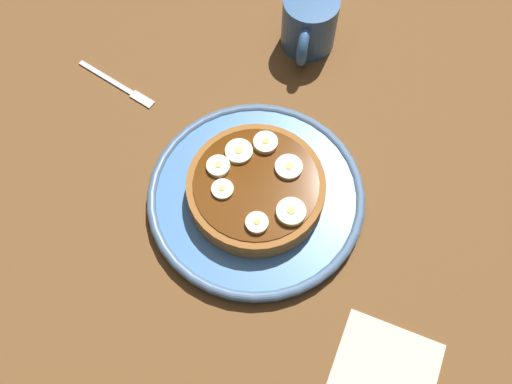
# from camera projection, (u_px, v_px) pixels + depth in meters

# --- Properties ---
(ground_plane) EXTENTS (1.40, 1.40, 0.03)m
(ground_plane) POSITION_uv_depth(u_px,v_px,m) (256.00, 205.00, 0.72)
(ground_plane) COLOR brown
(plate) EXTENTS (0.27, 0.27, 0.02)m
(plate) POSITION_uv_depth(u_px,v_px,m) (256.00, 196.00, 0.69)
(plate) COLOR #3F72B2
(plate) RESTS_ON ground_plane
(pancake_stack) EXTENTS (0.17, 0.17, 0.03)m
(pancake_stack) POSITION_uv_depth(u_px,v_px,m) (254.00, 188.00, 0.67)
(pancake_stack) COLOR #9C6A34
(pancake_stack) RESTS_ON plate
(banana_slice_0) EXTENTS (0.03, 0.03, 0.01)m
(banana_slice_0) POSITION_uv_depth(u_px,v_px,m) (218.00, 166.00, 0.67)
(banana_slice_0) COLOR #F0F1BE
(banana_slice_0) RESTS_ON pancake_stack
(banana_slice_1) EXTENTS (0.03, 0.03, 0.01)m
(banana_slice_1) POSITION_uv_depth(u_px,v_px,m) (291.00, 212.00, 0.64)
(banana_slice_1) COLOR #F0F3B2
(banana_slice_1) RESTS_ON pancake_stack
(banana_slice_2) EXTENTS (0.03, 0.03, 0.01)m
(banana_slice_2) POSITION_uv_depth(u_px,v_px,m) (265.00, 143.00, 0.68)
(banana_slice_2) COLOR #F5E4B4
(banana_slice_2) RESTS_ON pancake_stack
(banana_slice_3) EXTENTS (0.03, 0.03, 0.01)m
(banana_slice_3) POSITION_uv_depth(u_px,v_px,m) (257.00, 223.00, 0.63)
(banana_slice_3) COLOR #FEE5C4
(banana_slice_3) RESTS_ON pancake_stack
(banana_slice_4) EXTENTS (0.03, 0.03, 0.01)m
(banana_slice_4) POSITION_uv_depth(u_px,v_px,m) (223.00, 189.00, 0.65)
(banana_slice_4) COLOR #EBECBC
(banana_slice_4) RESTS_ON pancake_stack
(banana_slice_5) EXTENTS (0.03, 0.03, 0.01)m
(banana_slice_5) POSITION_uv_depth(u_px,v_px,m) (289.00, 167.00, 0.67)
(banana_slice_5) COLOR #F2E2BE
(banana_slice_5) RESTS_ON pancake_stack
(banana_slice_6) EXTENTS (0.03, 0.03, 0.01)m
(banana_slice_6) POSITION_uv_depth(u_px,v_px,m) (239.00, 152.00, 0.67)
(banana_slice_6) COLOR #F3EEB3
(banana_slice_6) RESTS_ON pancake_stack
(coffee_mug) EXTENTS (0.11, 0.08, 0.08)m
(coffee_mug) POSITION_uv_depth(u_px,v_px,m) (309.00, 24.00, 0.78)
(coffee_mug) COLOR #33598C
(coffee_mug) RESTS_ON ground_plane
(napkin) EXTENTS (0.13, 0.13, 0.00)m
(napkin) POSITION_uv_depth(u_px,v_px,m) (384.00, 374.00, 0.61)
(napkin) COLOR beige
(napkin) RESTS_ON ground_plane
(fork) EXTENTS (0.06, 0.12, 0.01)m
(fork) POSITION_uv_depth(u_px,v_px,m) (120.00, 86.00, 0.78)
(fork) COLOR silver
(fork) RESTS_ON ground_plane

